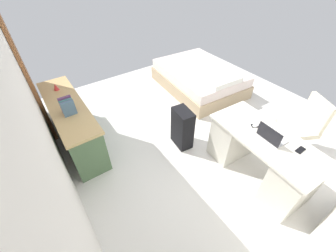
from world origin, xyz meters
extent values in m
plane|color=silver|center=(0.00, 0.00, 0.00)|extent=(5.35, 5.35, 0.00)
cube|color=silver|center=(0.00, 2.08, 1.33)|extent=(4.35, 0.10, 2.67)
cube|color=brown|center=(1.62, 2.00, 1.02)|extent=(0.88, 0.05, 2.04)
cube|color=silver|center=(-1.18, -0.16, 0.72)|extent=(1.48, 0.75, 0.04)
cube|color=beige|center=(-1.67, -0.13, 0.35)|extent=(0.43, 0.62, 0.70)
cube|color=beige|center=(-0.69, -0.19, 0.35)|extent=(0.43, 0.62, 0.70)
cylinder|color=black|center=(-1.18, -1.00, 0.02)|extent=(0.52, 0.52, 0.04)
cylinder|color=black|center=(-1.18, -1.00, 0.21)|extent=(0.06, 0.06, 0.42)
cube|color=beige|center=(-1.18, -1.00, 0.46)|extent=(0.62, 0.62, 0.08)
cube|color=beige|center=(-1.27, -1.18, 0.72)|extent=(0.42, 0.25, 0.44)
cube|color=#4C6B47|center=(0.94, 1.70, 0.35)|extent=(1.76, 0.44, 0.71)
cube|color=tan|center=(0.94, 1.70, 0.73)|extent=(1.80, 0.48, 0.04)
cube|color=#415B3C|center=(0.55, 1.47, 0.19)|extent=(0.67, 0.01, 0.25)
cube|color=#415B3C|center=(1.34, 1.47, 0.19)|extent=(0.67, 0.01, 0.25)
cube|color=tan|center=(1.09, -1.10, 0.14)|extent=(1.99, 1.53, 0.28)
cube|color=silver|center=(1.09, -1.10, 0.38)|extent=(1.93, 1.47, 0.20)
cube|color=white|center=(0.43, -1.05, 0.53)|extent=(0.53, 0.71, 0.10)
cube|color=black|center=(-0.10, 0.31, 0.33)|extent=(0.38, 0.26, 0.67)
cube|color=#B7B7BC|center=(-1.22, -0.19, 0.74)|extent=(0.32, 0.24, 0.02)
cube|color=black|center=(-1.22, -0.09, 0.85)|extent=(0.31, 0.03, 0.19)
ellipsoid|color=white|center=(-0.96, -0.21, 0.75)|extent=(0.07, 0.10, 0.03)
cube|color=black|center=(-1.53, -0.28, 0.74)|extent=(0.07, 0.14, 0.01)
cube|color=black|center=(-0.97, -0.22, 0.74)|extent=(0.13, 0.15, 0.01)
cube|color=slate|center=(0.63, 1.70, 0.85)|extent=(0.04, 0.17, 0.22)
cube|color=#BA6694|center=(0.67, 1.70, 0.84)|extent=(0.03, 0.17, 0.20)
cube|color=#3F777A|center=(0.71, 1.70, 0.85)|extent=(0.04, 0.17, 0.20)
cube|color=#613963|center=(0.75, 1.70, 0.86)|extent=(0.03, 0.17, 0.23)
cone|color=red|center=(1.43, 1.70, 0.80)|extent=(0.08, 0.08, 0.11)
camera|label=1|loc=(-2.02, 1.93, 2.57)|focal=22.79mm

